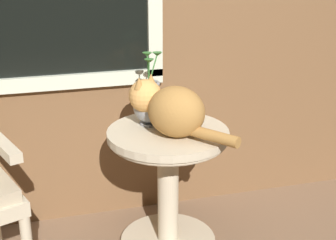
# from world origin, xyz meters

# --- Properties ---
(wicker_side_table) EXTENTS (0.55, 0.55, 0.60)m
(wicker_side_table) POSITION_xyz_m (0.17, 0.29, 0.40)
(wicker_side_table) COLOR beige
(wicker_side_table) RESTS_ON ground_plane
(cat) EXTENTS (0.38, 0.47, 0.24)m
(cat) POSITION_xyz_m (0.17, 0.24, 0.71)
(cat) COLOR #AD7A3D
(cat) RESTS_ON wicker_side_table
(pewter_vase_with_ivy) EXTENTS (0.15, 0.15, 0.33)m
(pewter_vase_with_ivy) POSITION_xyz_m (0.11, 0.39, 0.70)
(pewter_vase_with_ivy) COLOR gray
(pewter_vase_with_ivy) RESTS_ON wicker_side_table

